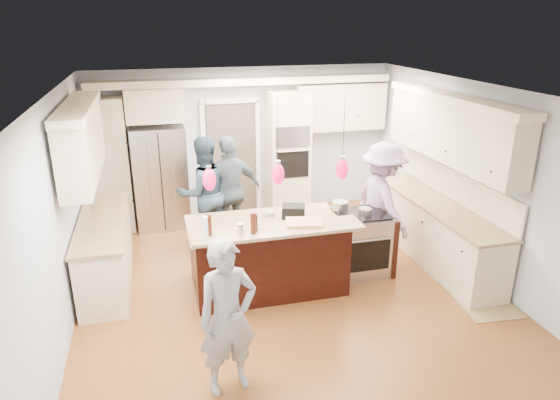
# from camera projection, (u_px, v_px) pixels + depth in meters

# --- Properties ---
(ground_plane) EXTENTS (6.00, 6.00, 0.00)m
(ground_plane) POSITION_uv_depth(u_px,v_px,m) (286.00, 286.00, 6.96)
(ground_plane) COLOR brown
(ground_plane) RESTS_ON ground
(room_shell) EXTENTS (5.54, 6.04, 2.72)m
(room_shell) POSITION_uv_depth(u_px,v_px,m) (287.00, 160.00, 6.33)
(room_shell) COLOR #B2BCC6
(room_shell) RESTS_ON ground
(refrigerator) EXTENTS (0.90, 0.70, 1.80)m
(refrigerator) POSITION_uv_depth(u_px,v_px,m) (161.00, 177.00, 8.68)
(refrigerator) COLOR #B7B7BC
(refrigerator) RESTS_ON ground
(oven_column) EXTENTS (0.72, 0.69, 2.30)m
(oven_column) POSITION_uv_depth(u_px,v_px,m) (288.00, 154.00, 9.16)
(oven_column) COLOR beige
(oven_column) RESTS_ON ground
(back_upper_cabinets) EXTENTS (5.30, 0.61, 2.54)m
(back_upper_cabinets) POSITION_uv_depth(u_px,v_px,m) (204.00, 130.00, 8.71)
(back_upper_cabinets) COLOR beige
(back_upper_cabinets) RESTS_ON ground
(right_counter_run) EXTENTS (0.64, 3.10, 2.51)m
(right_counter_run) POSITION_uv_depth(u_px,v_px,m) (439.00, 193.00, 7.45)
(right_counter_run) COLOR beige
(right_counter_run) RESTS_ON ground
(left_cabinets) EXTENTS (0.64, 2.30, 2.51)m
(left_cabinets) POSITION_uv_depth(u_px,v_px,m) (97.00, 211.00, 6.75)
(left_cabinets) COLOR beige
(left_cabinets) RESTS_ON ground
(kitchen_island) EXTENTS (2.10, 1.46, 1.12)m
(kitchen_island) POSITION_uv_depth(u_px,v_px,m) (268.00, 254.00, 6.80)
(kitchen_island) COLOR black
(kitchen_island) RESTS_ON ground
(island_range) EXTENTS (0.82, 0.71, 0.92)m
(island_range) POSITION_uv_depth(u_px,v_px,m) (361.00, 243.00, 7.21)
(island_range) COLOR #B7B7BC
(island_range) RESTS_ON ground
(pendant_lights) EXTENTS (1.75, 0.15, 1.03)m
(pendant_lights) POSITION_uv_depth(u_px,v_px,m) (278.00, 174.00, 5.81)
(pendant_lights) COLOR black
(pendant_lights) RESTS_ON ground
(person_bar_end) EXTENTS (0.65, 0.50, 1.62)m
(person_bar_end) POSITION_uv_depth(u_px,v_px,m) (228.00, 318.00, 4.79)
(person_bar_end) COLOR gray
(person_bar_end) RESTS_ON ground
(person_far_left) EXTENTS (1.02, 0.88, 1.82)m
(person_far_left) POSITION_uv_depth(u_px,v_px,m) (204.00, 193.00, 7.88)
(person_far_left) COLOR #283C4E
(person_far_left) RESTS_ON ground
(person_far_right) EXTENTS (1.14, 0.72, 1.80)m
(person_far_right) POSITION_uv_depth(u_px,v_px,m) (230.00, 191.00, 7.99)
(person_far_right) COLOR #455861
(person_far_right) RESTS_ON ground
(person_range_side) EXTENTS (0.82, 1.26, 1.84)m
(person_range_side) POSITION_uv_depth(u_px,v_px,m) (382.00, 203.00, 7.43)
(person_range_side) COLOR #A587B6
(person_range_side) RESTS_ON ground
(floor_rug) EXTENTS (0.78, 1.07, 0.01)m
(floor_rug) POSITION_uv_depth(u_px,v_px,m) (481.00, 299.00, 6.61)
(floor_rug) COLOR olive
(floor_rug) RESTS_ON ground
(water_bottle) EXTENTS (0.07, 0.07, 0.26)m
(water_bottle) POSITION_uv_depth(u_px,v_px,m) (205.00, 227.00, 5.73)
(water_bottle) COLOR silver
(water_bottle) RESTS_ON kitchen_island
(beer_bottle_a) EXTENTS (0.08, 0.08, 0.25)m
(beer_bottle_a) POSITION_uv_depth(u_px,v_px,m) (209.00, 225.00, 5.81)
(beer_bottle_a) COLOR #3E170B
(beer_bottle_a) RESTS_ON kitchen_island
(beer_bottle_b) EXTENTS (0.09, 0.09, 0.27)m
(beer_bottle_b) POSITION_uv_depth(u_px,v_px,m) (253.00, 223.00, 5.85)
(beer_bottle_b) COLOR #3E170B
(beer_bottle_b) RESTS_ON kitchen_island
(beer_bottle_c) EXTENTS (0.07, 0.07, 0.22)m
(beer_bottle_c) POSITION_uv_depth(u_px,v_px,m) (255.00, 222.00, 5.93)
(beer_bottle_c) COLOR #3E170B
(beer_bottle_c) RESTS_ON kitchen_island
(drink_can) EXTENTS (0.09, 0.09, 0.13)m
(drink_can) POSITION_uv_depth(u_px,v_px,m) (240.00, 229.00, 5.86)
(drink_can) COLOR #B7B7BC
(drink_can) RESTS_ON kitchen_island
(cutting_board) EXTENTS (0.49, 0.39, 0.03)m
(cutting_board) POSITION_uv_depth(u_px,v_px,m) (304.00, 222.00, 6.17)
(cutting_board) COLOR tan
(cutting_board) RESTS_ON kitchen_island
(pot_large) EXTENTS (0.22, 0.22, 0.13)m
(pot_large) POSITION_uv_depth(u_px,v_px,m) (340.00, 206.00, 7.14)
(pot_large) COLOR #B7B7BC
(pot_large) RESTS_ON island_range
(pot_small) EXTENTS (0.18, 0.18, 0.09)m
(pot_small) POSITION_uv_depth(u_px,v_px,m) (365.00, 211.00, 6.98)
(pot_small) COLOR #B7B7BC
(pot_small) RESTS_ON island_range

